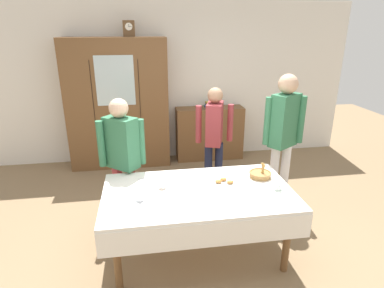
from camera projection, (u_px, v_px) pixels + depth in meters
The scene contains 18 objects.
ground_plane at pixel (195, 241), 3.64m from camera, with size 12.00×12.00×0.00m, color #846B4C.
back_wall at pixel (170, 83), 5.63m from camera, with size 6.40×0.10×2.70m, color silver.
dining_table at pixel (199, 201), 3.19m from camera, with size 1.88×1.06×0.75m.
wall_cabinet at pixel (118, 105), 5.32m from camera, with size 1.64×0.46×2.13m.
mantel_clock at pixel (129, 28), 4.95m from camera, with size 0.18×0.11×0.24m.
bookshelf_low at pixel (209, 133), 5.80m from camera, with size 1.19×0.35×0.94m.
book_stack at pixel (210, 105), 5.63m from camera, with size 0.17×0.23×0.10m.
tea_cup_near_right at pixel (162, 186), 3.22m from camera, with size 0.13×0.13×0.06m.
tea_cup_far_left at pixel (277, 187), 3.20m from camera, with size 0.13×0.13×0.06m.
tea_cup_far_right at pixel (140, 198), 3.00m from camera, with size 0.13×0.13×0.06m.
bread_basket at pixel (260, 174), 3.47m from camera, with size 0.24×0.24×0.16m.
pastry_plate at pixel (224, 183), 3.32m from camera, with size 0.28×0.28×0.05m.
spoon_mid_left at pixel (145, 179), 3.44m from camera, with size 0.12×0.02×0.01m.
spoon_far_left at pixel (269, 195), 3.11m from camera, with size 0.12×0.02×0.01m.
spoon_near_right at pixel (199, 187), 3.26m from camera, with size 0.12×0.02×0.01m.
person_near_right_end at pixel (122, 153), 3.61m from camera, with size 0.52×0.39×1.57m.
person_behind_table_left at pixel (214, 132), 4.40m from camera, with size 0.52×0.41×1.53m.
person_behind_table_right at pixel (284, 129), 3.97m from camera, with size 0.52×0.36×1.76m.
Camera 1 is at (-0.50, -3.00, 2.28)m, focal length 30.11 mm.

